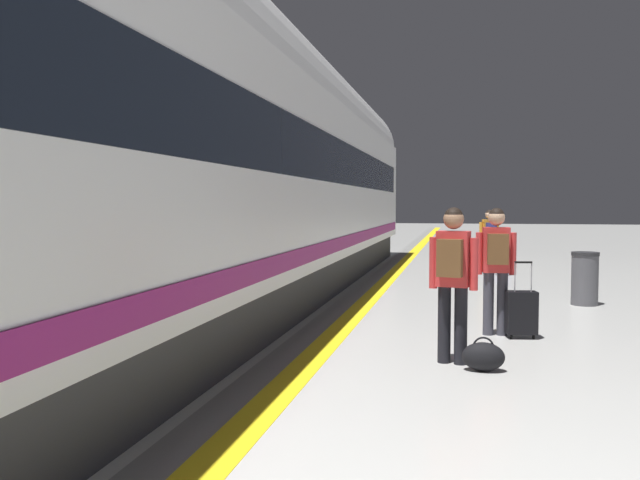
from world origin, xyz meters
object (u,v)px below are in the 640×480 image
Objects in this scene: passenger_near at (453,271)px; suitcase_mid at (521,312)px; high_speed_train at (153,140)px; duffel_bag_far at (503,269)px; waste_bin at (585,278)px; passenger_mid at (496,260)px; duffel_bag_near at (483,356)px; passenger_far at (489,236)px.

passenger_near is 1.91m from suitcase_mid.
high_speed_train is 72.30× the size of duffel_bag_far.
waste_bin is (1.08, -4.61, 0.30)m from duffel_bag_far.
passenger_mid is at bearing -118.44° from waste_bin.
high_speed_train is 72.30× the size of duffel_bag_near.
high_speed_train reaches higher than duffel_bag_far.
high_speed_train is at bearing -159.04° from passenger_mid.
passenger_far is (4.32, 9.47, -1.56)m from high_speed_train.
passenger_far is at bearing 88.27° from passenger_mid.
duffel_bag_near is at bearing -106.31° from suitcase_mid.
suitcase_mid is (0.32, -0.13, -0.66)m from passenger_mid.
duffel_bag_far is at bearing 63.21° from high_speed_train.
duffel_bag_near is at bearing -94.60° from duffel_bag_far.
passenger_mid reaches higher than duffel_bag_far.
passenger_mid is at bearing 158.11° from suitcase_mid.
duffel_bag_near is 5.30m from waste_bin.
passenger_far is at bearing 105.86° from waste_bin.
passenger_near is (3.54, -0.14, -1.50)m from high_speed_train.
duffel_bag_near is (3.87, -0.39, -2.35)m from high_speed_train.
high_speed_train is at bearing 174.25° from duffel_bag_near.
passenger_far reaches higher than duffel_bag_far.
passenger_near is at bearing -107.64° from passenger_mid.
passenger_mid is 7.68m from duffel_bag_far.
duffel_bag_near is 9.90m from passenger_far.
high_speed_train is 20.09× the size of passenger_far.
passenger_near is 0.95m from duffel_bag_near.
high_speed_train reaches higher than passenger_far.
duffel_bag_near is (0.32, -0.25, -0.86)m from passenger_near.
passenger_mid is (4.08, 1.56, -1.51)m from high_speed_train.
suitcase_mid is at bearing -112.70° from waste_bin.
duffel_bag_far is at bearing 103.14° from waste_bin.
duffel_bag_far is (0.24, 7.75, -0.18)m from suitcase_mid.
high_speed_train is 18.73× the size of passenger_near.
passenger_mid is 0.75m from suitcase_mid.
suitcase_mid is at bearing 18.07° from high_speed_train.
duffel_bag_far is at bearing -42.48° from passenger_far.
waste_bin is at bearing 69.59° from duffel_bag_near.
passenger_near is at bearing -118.64° from suitcase_mid.
duffel_bag_near and duffel_bag_far have the same top height.
passenger_near is 3.86× the size of duffel_bag_far.
passenger_near is 1.78m from passenger_mid.
passenger_mid is 1.06× the size of passenger_far.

